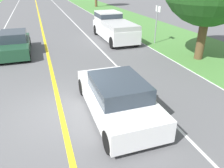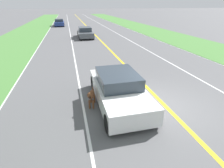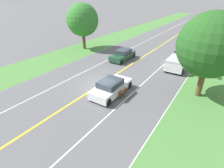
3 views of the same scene
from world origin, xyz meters
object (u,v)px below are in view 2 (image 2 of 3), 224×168
at_px(ego_car, 118,89).
at_px(dog, 91,95).
at_px(car_trailing_mid, 59,23).
at_px(car_trailing_near, 85,33).

height_order(ego_car, dog, ego_car).
distance_m(dog, car_trailing_mid, 32.98).
relative_size(ego_car, car_trailing_mid, 0.93).
relative_size(ego_car, car_trailing_near, 1.01).
bearing_deg(ego_car, dog, 2.62).
height_order(dog, car_trailing_mid, car_trailing_mid).
bearing_deg(car_trailing_mid, dog, 93.80).
relative_size(dog, car_trailing_mid, 0.26).
distance_m(ego_car, car_trailing_mid, 33.03).
bearing_deg(ego_car, car_trailing_mid, -84.11).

